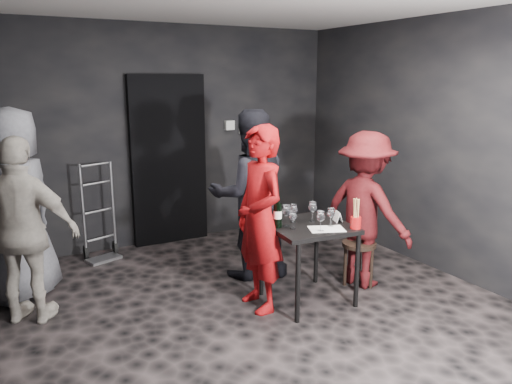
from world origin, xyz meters
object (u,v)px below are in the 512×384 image
tasting_table (309,235)px  woman_black (249,180)px  wine_bottle (278,215)px  man_maroon (366,207)px  server_red (260,209)px  hand_truck (101,241)px  bystander_grey (15,186)px  bystander_cream (23,225)px  breadstick_cup (356,214)px  stool (359,252)px

tasting_table → woman_black: size_ratio=0.37×
wine_bottle → man_maroon: bearing=0.7°
server_red → man_maroon: size_ratio=1.15×
man_maroon → woman_black: bearing=35.0°
hand_truck → bystander_grey: 1.44m
woman_black → bystander_cream: (-2.14, -0.01, -0.17)m
bystander_cream → wine_bottle: (2.02, -0.76, 0.01)m
tasting_table → breadstick_cup: (0.30, -0.30, 0.23)m
bystander_cream → bystander_grey: bearing=-56.4°
woman_black → wine_bottle: size_ratio=6.69×
server_red → woman_black: 0.78m
bystander_cream → breadstick_cup: bearing=-170.8°
wine_bottle → breadstick_cup: size_ratio=1.04×
hand_truck → tasting_table: (1.47, -2.08, 0.44)m
stool → bystander_cream: size_ratio=0.27×
man_maroon → breadstick_cup: bearing=115.8°
hand_truck → tasting_table: hand_truck is taller
server_red → tasting_table: bearing=77.4°
bystander_grey → breadstick_cup: 3.11m
wine_bottle → stool: bearing=-2.2°
hand_truck → woman_black: (1.29, -1.26, 0.82)m
woman_black → hand_truck: bearing=-32.7°
bystander_grey → breadstick_cup: bystander_grey is taller
tasting_table → woman_black: bearing=102.2°
woman_black → bystander_grey: bystander_grey is taller
stool → woman_black: 1.31m
server_red → breadstick_cup: (0.75, -0.40, -0.05)m
hand_truck → man_maroon: 3.04m
woman_black → bystander_cream: size_ratio=1.19×
tasting_table → wine_bottle: size_ratio=2.44×
hand_truck → stool: (2.10, -2.06, 0.16)m
man_maroon → bystander_cream: bearing=61.3°
stool → wine_bottle: wine_bottle is taller
man_maroon → bystander_grey: size_ratio=0.74×
hand_truck → woman_black: bearing=-63.0°
hand_truck → breadstick_cup: (1.77, -2.38, 0.67)m
tasting_table → stool: 0.68m
woman_black → bystander_grey: size_ratio=0.94×
tasting_table → man_maroon: size_ratio=0.46×
breadstick_cup → bystander_cream: bearing=157.0°
bystander_grey → breadstick_cup: (2.63, -1.64, -0.21)m
bystander_grey → hand_truck: bearing=177.2°
tasting_table → breadstick_cup: bearing=-45.2°
wine_bottle → breadstick_cup: (0.60, -0.36, 0.01)m
bystander_grey → wine_bottle: (2.03, -1.28, -0.23)m
bystander_cream → bystander_grey: bystander_grey is taller
woman_black → wine_bottle: woman_black is taller
woman_black → bystander_grey: bearing=-2.0°
hand_truck → tasting_table: size_ratio=1.50×
tasting_table → man_maroon: man_maroon is taller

